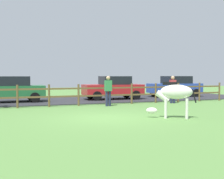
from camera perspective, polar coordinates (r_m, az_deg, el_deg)
ground_plane at (r=12.21m, az=-0.95°, el=-5.24°), size 60.00×60.00×0.00m
parking_asphalt at (r=21.11m, az=-9.96°, el=-1.87°), size 28.00×7.40×0.05m
paddock_fence at (r=16.75m, az=-8.85°, el=-0.80°), size 20.99×0.11×1.19m
zebra at (r=12.23m, az=11.40°, el=-0.91°), size 1.69×1.25×1.41m
parked_car_blue at (r=24.08m, az=11.56°, el=0.62°), size 4.03×1.95×1.56m
parked_car_green at (r=19.62m, az=-18.19°, el=0.09°), size 4.00×1.89×1.56m
parked_car_red at (r=20.96m, az=0.23°, el=0.38°), size 4.08×2.03×1.56m
visitor_left_of_tree at (r=16.67m, az=-0.71°, el=0.01°), size 0.38×0.26×1.64m
visitor_right_of_tree at (r=18.79m, az=11.15°, el=0.26°), size 0.39×0.28×1.64m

